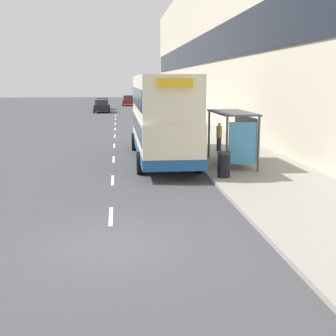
# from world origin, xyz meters

# --- Properties ---
(ground_plane) EXTENTS (220.00, 220.00, 0.00)m
(ground_plane) POSITION_xyz_m (0.00, 0.00, 0.00)
(ground_plane) COLOR #424247
(pavement) EXTENTS (5.00, 93.00, 0.14)m
(pavement) POSITION_xyz_m (6.50, 38.50, 0.07)
(pavement) COLOR gray
(pavement) RESTS_ON ground_plane
(terrace_facade) EXTENTS (3.10, 93.00, 16.07)m
(terrace_facade) POSITION_xyz_m (10.49, 38.50, 8.03)
(terrace_facade) COLOR beige
(terrace_facade) RESTS_ON ground_plane
(lane_mark_0) EXTENTS (0.12, 2.00, 0.01)m
(lane_mark_0) POSITION_xyz_m (0.00, 2.54, 0.01)
(lane_mark_0) COLOR silver
(lane_mark_0) RESTS_ON ground_plane
(lane_mark_1) EXTENTS (0.12, 2.00, 0.01)m
(lane_mark_1) POSITION_xyz_m (0.00, 7.79, 0.01)
(lane_mark_1) COLOR silver
(lane_mark_1) RESTS_ON ground_plane
(lane_mark_2) EXTENTS (0.12, 2.00, 0.01)m
(lane_mark_2) POSITION_xyz_m (0.00, 13.04, 0.01)
(lane_mark_2) COLOR silver
(lane_mark_2) RESTS_ON ground_plane
(lane_mark_3) EXTENTS (0.12, 2.00, 0.01)m
(lane_mark_3) POSITION_xyz_m (0.00, 18.29, 0.01)
(lane_mark_3) COLOR silver
(lane_mark_3) RESTS_ON ground_plane
(lane_mark_4) EXTENTS (0.12, 2.00, 0.01)m
(lane_mark_4) POSITION_xyz_m (0.00, 23.53, 0.01)
(lane_mark_4) COLOR silver
(lane_mark_4) RESTS_ON ground_plane
(lane_mark_5) EXTENTS (0.12, 2.00, 0.01)m
(lane_mark_5) POSITION_xyz_m (0.00, 28.78, 0.01)
(lane_mark_5) COLOR silver
(lane_mark_5) RESTS_ON ground_plane
(lane_mark_6) EXTENTS (0.12, 2.00, 0.01)m
(lane_mark_6) POSITION_xyz_m (0.00, 34.03, 0.01)
(lane_mark_6) COLOR silver
(lane_mark_6) RESTS_ON ground_plane
(lane_mark_7) EXTENTS (0.12, 2.00, 0.01)m
(lane_mark_7) POSITION_xyz_m (0.00, 39.28, 0.01)
(lane_mark_7) COLOR silver
(lane_mark_7) RESTS_ON ground_plane
(lane_mark_8) EXTENTS (0.12, 2.00, 0.01)m
(lane_mark_8) POSITION_xyz_m (0.00, 44.53, 0.01)
(lane_mark_8) COLOR silver
(lane_mark_8) RESTS_ON ground_plane
(bus_shelter) EXTENTS (1.60, 4.20, 2.48)m
(bus_shelter) POSITION_xyz_m (5.77, 9.98, 1.88)
(bus_shelter) COLOR #4C4C51
(bus_shelter) RESTS_ON ground_plane
(double_decker_bus_near) EXTENTS (2.85, 11.31, 4.30)m
(double_decker_bus_near) POSITION_xyz_m (2.47, 12.49, 2.29)
(double_decker_bus_near) COLOR beige
(double_decker_bus_near) RESTS_ON ground_plane
(car_0) EXTENTS (2.09, 4.48, 1.65)m
(car_0) POSITION_xyz_m (-1.81, 50.88, 0.83)
(car_0) COLOR black
(car_0) RESTS_ON ground_plane
(car_1) EXTENTS (1.98, 4.39, 1.65)m
(car_1) POSITION_xyz_m (-1.86, 57.47, 0.83)
(car_1) COLOR #B7B799
(car_1) RESTS_ON ground_plane
(car_2) EXTENTS (2.09, 4.15, 1.72)m
(car_2) POSITION_xyz_m (2.07, 67.38, 0.86)
(car_2) COLOR maroon
(car_2) RESTS_ON ground_plane
(pedestrian_at_shelter) EXTENTS (0.32, 0.32, 1.62)m
(pedestrian_at_shelter) POSITION_xyz_m (7.02, 11.17, 0.97)
(pedestrian_at_shelter) COLOR #23232D
(pedestrian_at_shelter) RESTS_ON ground_plane
(pedestrian_1) EXTENTS (0.32, 0.32, 1.62)m
(pedestrian_1) POSITION_xyz_m (5.92, 14.56, 0.97)
(pedestrian_1) COLOR #23232D
(pedestrian_1) RESTS_ON ground_plane
(litter_bin) EXTENTS (0.55, 0.55, 1.05)m
(litter_bin) POSITION_xyz_m (4.55, 7.30, 0.67)
(litter_bin) COLOR black
(litter_bin) RESTS_ON ground_plane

